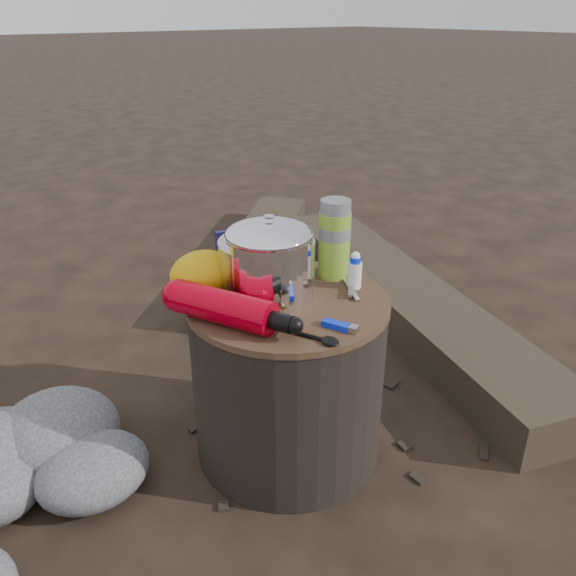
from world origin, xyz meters
TOP-DOWN VIEW (x-y plane):
  - ground at (0.00, 0.00)m, footprint 60.00×60.00m
  - stump at (0.00, 0.00)m, footprint 0.49×0.49m
  - rock_ring at (-0.59, -0.11)m, footprint 0.47×1.03m
  - log_main at (0.82, 0.31)m, footprint 0.83×1.73m
  - log_small at (0.68, 1.08)m, footprint 1.19×1.11m
  - foil_windscreen at (-0.02, 0.05)m, footprint 0.23×0.23m
  - camping_pot at (-0.04, 0.02)m, footprint 0.20×0.20m
  - fuel_bottle at (-0.18, -0.00)m, footprint 0.20×0.33m
  - thermos at (0.18, 0.03)m, footprint 0.08×0.08m
  - travel_mug at (0.10, 0.14)m, footprint 0.07×0.07m
  - stuff_sack at (-0.15, 0.15)m, footprint 0.16×0.13m
  - food_pouch at (-0.03, 0.17)m, footprint 0.11×0.04m
  - lighter at (-0.00, -0.18)m, footprint 0.05×0.08m
  - pot_grabber at (0.16, -0.05)m, footprint 0.12×0.14m
  - spork at (-0.08, -0.16)m, footprint 0.08×0.13m
  - squeeze_bottle at (0.17, -0.05)m, footprint 0.04×0.04m

SIDE VIEW (x-z plane):
  - ground at x=0.00m, z-range 0.00..0.00m
  - log_small at x=0.68m, z-range 0.00..0.11m
  - log_main at x=0.82m, z-range 0.00..0.15m
  - rock_ring at x=-0.59m, z-range 0.00..0.20m
  - stump at x=0.00m, z-range 0.00..0.45m
  - spork at x=-0.08m, z-range 0.45..0.46m
  - pot_grabber at x=0.16m, z-range 0.45..0.46m
  - lighter at x=0.00m, z-range 0.45..0.47m
  - fuel_bottle at x=-0.18m, z-range 0.45..0.53m
  - squeeze_bottle at x=0.17m, z-range 0.45..0.53m
  - travel_mug at x=0.10m, z-range 0.45..0.56m
  - stuff_sack at x=-0.15m, z-range 0.45..0.56m
  - food_pouch at x=-0.03m, z-range 0.45..0.59m
  - foil_windscreen at x=-0.02m, z-range 0.45..0.59m
  - camping_pot at x=-0.04m, z-range 0.45..0.65m
  - thermos at x=0.18m, z-range 0.45..0.65m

